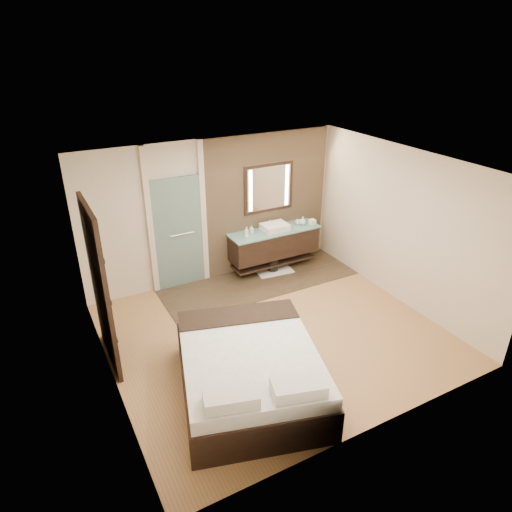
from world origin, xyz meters
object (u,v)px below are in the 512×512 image
vanity (274,243)px  waste_bin (273,265)px  mirror_unit (269,188)px  bed (250,371)px

vanity → waste_bin: bearing=-130.0°
mirror_unit → waste_bin: (-0.06, -0.31, -1.52)m
waste_bin → vanity: bearing=50.0°
bed → vanity: bearing=70.7°
bed → waste_bin: bed is taller
mirror_unit → bed: (-2.05, -3.15, -1.30)m
vanity → mirror_unit: mirror_unit is taller
mirror_unit → waste_bin: size_ratio=3.96×
vanity → waste_bin: 0.46m
vanity → mirror_unit: size_ratio=1.75×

